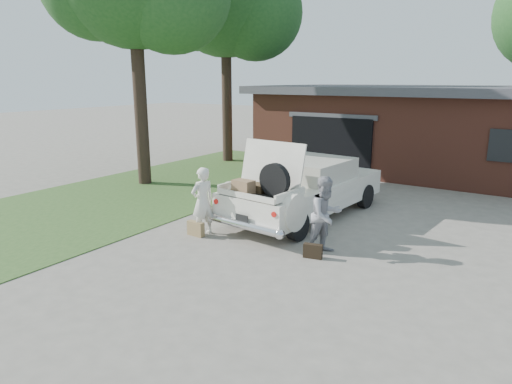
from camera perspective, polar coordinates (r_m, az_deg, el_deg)
The scene contains 9 objects.
ground at distance 10.15m, azimuth -1.87°, elevation -6.73°, with size 90.00×90.00×0.00m, color gray.
grass_strip at distance 15.78m, azimuth -12.02°, elevation 0.57°, with size 6.00×16.00×0.02m, color #2D4C1E.
house at distance 19.84m, azimuth 20.17°, elevation 7.59°, with size 12.80×7.80×3.30m.
tree_back at distance 20.48m, azimuth -3.66°, elevation 22.75°, with size 5.95×5.17×9.61m.
sedan at distance 12.13m, azimuth 6.15°, elevation 0.49°, with size 2.50×5.43×2.17m.
woman_left at distance 10.69m, azimuth -6.69°, elevation -1.17°, with size 0.59×0.39×1.62m, color silver.
woman_right at distance 9.59m, azimuth 8.70°, elevation -2.90°, with size 0.80×0.63×1.66m, color gray.
suitcase_left at distance 10.81m, azimuth -7.54°, elevation -4.57°, with size 0.44×0.14×0.34m, color #9E8150.
suitcase_right at distance 9.50m, azimuth 7.12°, elevation -7.35°, with size 0.39×0.12×0.30m, color black.
Camera 1 is at (5.47, -7.75, 3.59)m, focal length 32.00 mm.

